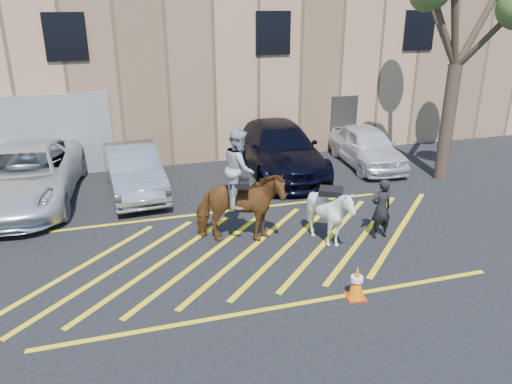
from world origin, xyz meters
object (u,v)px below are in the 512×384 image
object	(u,v)px
car_blue_suv	(279,148)
tree	(464,0)
car_white_suv	(367,146)
mounted_bay	(240,199)
handler	(381,209)
car_silver_sedan	(134,170)
traffic_cone	(357,282)
saddled_white	(330,214)
car_white_pickup	(25,175)

from	to	relation	value
car_blue_suv	tree	size ratio (longest dim) A/B	0.79
car_white_suv	mounted_bay	bearing A→B (deg)	-137.23
mounted_bay	tree	size ratio (longest dim) A/B	0.40
handler	mounted_bay	size ratio (longest dim) A/B	0.54
car_blue_suv	car_white_suv	bearing A→B (deg)	-0.59
car_blue_suv	mounted_bay	distance (m)	5.71
handler	mounted_bay	world-z (taller)	mounted_bay
car_silver_sedan	tree	size ratio (longest dim) A/B	0.61
handler	traffic_cone	distance (m)	3.06
handler	saddled_white	world-z (taller)	handler
car_white_pickup	traffic_cone	world-z (taller)	car_white_pickup
traffic_cone	tree	size ratio (longest dim) A/B	0.10
saddled_white	traffic_cone	world-z (taller)	saddled_white
car_white_pickup	mounted_bay	distance (m)	7.00
car_white_pickup	car_silver_sedan	distance (m)	3.13
car_silver_sedan	mounted_bay	distance (m)	4.93
car_silver_sedan	handler	distance (m)	7.70
car_blue_suv	handler	bearing A→B (deg)	-79.56
mounted_bay	saddled_white	distance (m)	2.24
car_white_pickup	car_silver_sedan	xyz separation A→B (m)	(3.12, -0.09, -0.11)
car_blue_suv	handler	world-z (taller)	car_blue_suv
car_silver_sedan	car_white_suv	size ratio (longest dim) A/B	1.05
car_silver_sedan	car_white_suv	world-z (taller)	car_silver_sedan
car_silver_sedan	saddled_white	bearing A→B (deg)	-52.83
saddled_white	traffic_cone	bearing A→B (deg)	-101.39
mounted_bay	saddled_white	bearing A→B (deg)	-18.82
tree	car_white_suv	bearing A→B (deg)	130.24
car_silver_sedan	car_blue_suv	distance (m)	5.10
handler	traffic_cone	size ratio (longest dim) A/B	2.15
mounted_bay	saddled_white	size ratio (longest dim) A/B	1.57
car_silver_sedan	traffic_cone	distance (m)	8.43
car_white_suv	handler	size ratio (longest dim) A/B	2.68
car_white_pickup	saddled_white	world-z (taller)	car_white_pickup
car_white_suv	mounted_bay	distance (m)	7.73
car_silver_sedan	car_blue_suv	xyz separation A→B (m)	(5.06, 0.64, 0.11)
car_blue_suv	car_silver_sedan	bearing A→B (deg)	-169.37
car_blue_suv	traffic_cone	xyz separation A→B (m)	(-1.17, -8.12, -0.47)
handler	car_silver_sedan	bearing A→B (deg)	-44.77
car_silver_sedan	traffic_cone	size ratio (longest dim) A/B	6.07
mounted_bay	tree	world-z (taller)	tree
car_white_suv	handler	bearing A→B (deg)	-110.44
car_blue_suv	saddled_white	xyz separation A→B (m)	(-0.68, -5.70, -0.05)
car_white_pickup	traffic_cone	bearing A→B (deg)	-42.04
car_silver_sedan	car_blue_suv	size ratio (longest dim) A/B	0.77
car_blue_suv	car_white_suv	distance (m)	3.31
car_blue_suv	tree	bearing A→B (deg)	-20.98
car_white_suv	handler	world-z (taller)	handler
traffic_cone	tree	distance (m)	10.05
car_blue_suv	handler	distance (m)	5.79
handler	mounted_bay	bearing A→B (deg)	-15.55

